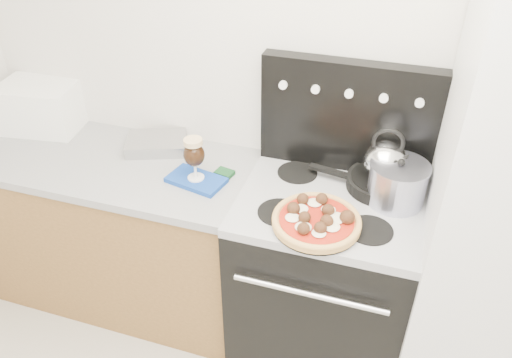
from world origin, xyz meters
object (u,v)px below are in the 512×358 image
at_px(oven_mitt, 196,180).
at_px(pizza, 317,219).
at_px(stove_body, 322,280).
at_px(base_cabinet, 119,232).
at_px(beer_glass, 194,159).
at_px(tea_kettle, 386,158).
at_px(stock_pot, 397,184).
at_px(toaster_oven, 41,106).
at_px(pizza_pan, 316,225).
at_px(skillet, 381,183).

relative_size(oven_mitt, pizza, 0.73).
bearing_deg(pizza, stove_body, 83.01).
xyz_separation_m(base_cabinet, beer_glass, (0.51, -0.05, 0.59)).
height_order(tea_kettle, stock_pot, tea_kettle).
relative_size(base_cabinet, toaster_oven, 3.79).
height_order(beer_glass, pizza, beer_glass).
distance_m(pizza_pan, tea_kettle, 0.42).
bearing_deg(stock_pot, pizza_pan, -136.77).
bearing_deg(stove_body, oven_mitt, -177.36).
xyz_separation_m(stove_body, tea_kettle, (0.19, 0.15, 0.63)).
bearing_deg(toaster_oven, pizza, -22.58).
relative_size(beer_glass, stock_pot, 0.87).
relative_size(pizza, tea_kettle, 1.73).
relative_size(toaster_oven, pizza_pan, 1.14).
distance_m(base_cabinet, toaster_oven, 0.76).
distance_m(pizza, skillet, 0.40).
height_order(oven_mitt, pizza, pizza).
bearing_deg(base_cabinet, pizza, -11.11).
xyz_separation_m(oven_mitt, stock_pot, (0.85, 0.10, 0.09)).
bearing_deg(stock_pot, stove_body, -164.29).
distance_m(toaster_oven, beer_glass, 0.99).
height_order(stove_body, oven_mitt, oven_mitt).
relative_size(oven_mitt, skillet, 0.85).
bearing_deg(toaster_oven, skillet, -10.11).
relative_size(oven_mitt, tea_kettle, 1.27).
bearing_deg(stove_body, pizza_pan, -96.99).
xyz_separation_m(stove_body, beer_glass, (-0.60, -0.03, 0.58)).
bearing_deg(oven_mitt, stock_pot, 6.60).
bearing_deg(oven_mitt, base_cabinet, 174.08).
bearing_deg(stove_body, skillet, 38.04).
xyz_separation_m(pizza, skillet, (0.21, 0.34, -0.01)).
xyz_separation_m(pizza_pan, skillet, (0.21, 0.34, 0.02)).
distance_m(oven_mitt, pizza, 0.60).
bearing_deg(tea_kettle, toaster_oven, 172.97).
relative_size(toaster_oven, tea_kettle, 1.92).
xyz_separation_m(base_cabinet, skillet, (1.29, 0.12, 0.52)).
height_order(oven_mitt, pizza_pan, pizza_pan).
bearing_deg(tea_kettle, pizza_pan, -127.47).
bearing_deg(pizza, tea_kettle, 57.71).
distance_m(skillet, stock_pot, 0.11).
distance_m(oven_mitt, stock_pot, 0.86).
bearing_deg(pizza_pan, skillet, 57.71).
distance_m(toaster_oven, pizza_pan, 1.59).
relative_size(stove_body, pizza, 2.55).
height_order(base_cabinet, stove_body, stove_body).
distance_m(toaster_oven, stock_pot, 1.81).
bearing_deg(skillet, tea_kettle, 0.00).
bearing_deg(stock_pot, tea_kettle, 129.27).
height_order(base_cabinet, pizza_pan, pizza_pan).
bearing_deg(pizza, base_cabinet, 168.89).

